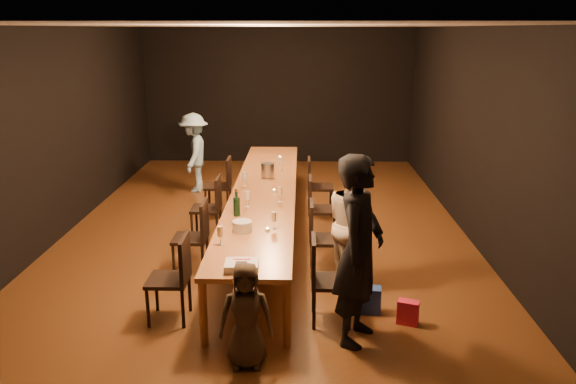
{
  "coord_description": "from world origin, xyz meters",
  "views": [
    {
      "loc": [
        0.53,
        -7.71,
        2.97
      ],
      "look_at": [
        0.37,
        -0.98,
        1.0
      ],
      "focal_mm": 35.0,
      "sensor_mm": 36.0,
      "label": 1
    }
  ],
  "objects_px": {
    "man_blue": "(194,153)",
    "plate_stack": "(242,226)",
    "woman_birthday": "(359,251)",
    "chair_left_0": "(168,279)",
    "chair_left_2": "(206,208)",
    "chair_right_1": "(327,239)",
    "chair_right_0": "(331,280)",
    "ice_bucket": "(268,170)",
    "birthday_cake": "(242,265)",
    "child": "(246,315)",
    "champagne_bottle": "(237,202)",
    "chair_right_2": "(323,209)",
    "chair_left_1": "(190,237)",
    "chair_right_3": "(320,186)",
    "woman_tan": "(354,224)",
    "chair_left_3": "(218,186)",
    "table": "(264,193)"
  },
  "relations": [
    {
      "from": "man_blue",
      "to": "plate_stack",
      "type": "distance_m",
      "value": 4.43
    },
    {
      "from": "woman_birthday",
      "to": "chair_left_0",
      "type": "bearing_deg",
      "value": 101.98
    },
    {
      "from": "chair_left_2",
      "to": "chair_right_1",
      "type": "bearing_deg",
      "value": -125.22
    },
    {
      "from": "chair_right_0",
      "to": "ice_bucket",
      "type": "xyz_separation_m",
      "value": [
        -0.84,
        3.08,
        0.4
      ]
    },
    {
      "from": "woman_birthday",
      "to": "ice_bucket",
      "type": "xyz_separation_m",
      "value": [
        -1.07,
        3.42,
        -0.08
      ]
    },
    {
      "from": "chair_right_0",
      "to": "man_blue",
      "type": "bearing_deg",
      "value": -154.59
    },
    {
      "from": "chair_left_0",
      "to": "woman_birthday",
      "type": "distance_m",
      "value": 2.02
    },
    {
      "from": "chair_right_1",
      "to": "birthday_cake",
      "type": "relative_size",
      "value": 2.81
    },
    {
      "from": "ice_bucket",
      "to": "birthday_cake",
      "type": "bearing_deg",
      "value": -90.78
    },
    {
      "from": "plate_stack",
      "to": "man_blue",
      "type": "bearing_deg",
      "value": 107.54
    },
    {
      "from": "child",
      "to": "champagne_bottle",
      "type": "xyz_separation_m",
      "value": [
        -0.3,
        2.03,
        0.43
      ]
    },
    {
      "from": "chair_left_2",
      "to": "man_blue",
      "type": "distance_m",
      "value": 2.57
    },
    {
      "from": "chair_left_0",
      "to": "champagne_bottle",
      "type": "distance_m",
      "value": 1.43
    },
    {
      "from": "chair_right_2",
      "to": "chair_left_1",
      "type": "bearing_deg",
      "value": -54.78
    },
    {
      "from": "chair_right_1",
      "to": "ice_bucket",
      "type": "bearing_deg",
      "value": -155.99
    },
    {
      "from": "man_blue",
      "to": "chair_left_0",
      "type": "bearing_deg",
      "value": 5.43
    },
    {
      "from": "chair_left_2",
      "to": "champagne_bottle",
      "type": "relative_size",
      "value": 2.66
    },
    {
      "from": "child",
      "to": "chair_right_1",
      "type": "bearing_deg",
      "value": 64.07
    },
    {
      "from": "chair_right_3",
      "to": "chair_right_0",
      "type": "bearing_deg",
      "value": -0.0
    },
    {
      "from": "woman_birthday",
      "to": "chair_right_3",
      "type": "bearing_deg",
      "value": 25.34
    },
    {
      "from": "man_blue",
      "to": "woman_tan",
      "type": "bearing_deg",
      "value": 31.35
    },
    {
      "from": "child",
      "to": "birthday_cake",
      "type": "bearing_deg",
      "value": 95.92
    },
    {
      "from": "chair_right_0",
      "to": "plate_stack",
      "type": "xyz_separation_m",
      "value": [
        -0.98,
        0.66,
        0.35
      ]
    },
    {
      "from": "woman_birthday",
      "to": "child",
      "type": "height_order",
      "value": "woman_birthday"
    },
    {
      "from": "champagne_bottle",
      "to": "ice_bucket",
      "type": "bearing_deg",
      "value": 81.76
    },
    {
      "from": "chair_right_1",
      "to": "child",
      "type": "xyz_separation_m",
      "value": [
        -0.81,
        -2.01,
        0.03
      ]
    },
    {
      "from": "chair_right_3",
      "to": "woman_birthday",
      "type": "distance_m",
      "value": 3.97
    },
    {
      "from": "ice_bucket",
      "to": "champagne_bottle",
      "type": "bearing_deg",
      "value": -98.24
    },
    {
      "from": "man_blue",
      "to": "plate_stack",
      "type": "xyz_separation_m",
      "value": [
        1.33,
        -4.22,
        0.08
      ]
    },
    {
      "from": "woman_tan",
      "to": "man_blue",
      "type": "xyz_separation_m",
      "value": [
        -2.62,
        4.01,
        -0.04
      ]
    },
    {
      "from": "chair_left_3",
      "to": "chair_right_3",
      "type": "bearing_deg",
      "value": -90.0
    },
    {
      "from": "woman_tan",
      "to": "plate_stack",
      "type": "distance_m",
      "value": 1.3
    },
    {
      "from": "chair_left_0",
      "to": "ice_bucket",
      "type": "height_order",
      "value": "ice_bucket"
    },
    {
      "from": "chair_left_1",
      "to": "ice_bucket",
      "type": "bearing_deg",
      "value": -24.64
    },
    {
      "from": "table",
      "to": "birthday_cake",
      "type": "relative_size",
      "value": 18.15
    },
    {
      "from": "man_blue",
      "to": "woman_birthday",
      "type": "bearing_deg",
      "value": 24.28
    },
    {
      "from": "chair_right_2",
      "to": "ice_bucket",
      "type": "bearing_deg",
      "value": -129.09
    },
    {
      "from": "chair_right_3",
      "to": "champagne_bottle",
      "type": "bearing_deg",
      "value": -24.91
    },
    {
      "from": "chair_right_0",
      "to": "plate_stack",
      "type": "relative_size",
      "value": 4.18
    },
    {
      "from": "chair_right_3",
      "to": "chair_left_1",
      "type": "height_order",
      "value": "same"
    },
    {
      "from": "man_blue",
      "to": "chair_right_3",
      "type": "bearing_deg",
      "value": 59.32
    },
    {
      "from": "chair_right_2",
      "to": "chair_left_3",
      "type": "xyz_separation_m",
      "value": [
        -1.7,
        1.2,
        0.0
      ]
    },
    {
      "from": "chair_left_0",
      "to": "ice_bucket",
      "type": "distance_m",
      "value": 3.22
    },
    {
      "from": "chair_left_2",
      "to": "plate_stack",
      "type": "relative_size",
      "value": 4.18
    },
    {
      "from": "woman_birthday",
      "to": "child",
      "type": "distance_m",
      "value": 1.23
    },
    {
      "from": "chair_right_2",
      "to": "ice_bucket",
      "type": "distance_m",
      "value": 1.15
    },
    {
      "from": "table",
      "to": "chair_left_3",
      "type": "bearing_deg",
      "value": 125.31
    },
    {
      "from": "chair_right_0",
      "to": "chair_left_2",
      "type": "relative_size",
      "value": 1.0
    },
    {
      "from": "chair_right_0",
      "to": "birthday_cake",
      "type": "height_order",
      "value": "chair_right_0"
    },
    {
      "from": "table",
      "to": "chair_left_3",
      "type": "height_order",
      "value": "chair_left_3"
    }
  ]
}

